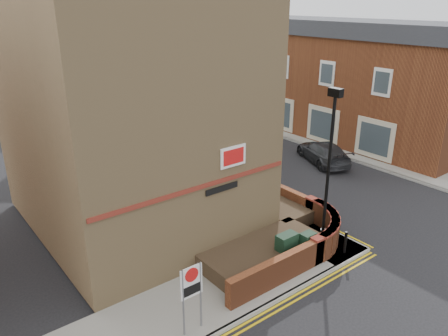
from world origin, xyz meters
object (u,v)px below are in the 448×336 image
utility_cabinet_large (286,249)px  zone_sign (192,287)px  lamppost (328,171)px  silver_car_near (227,151)px

utility_cabinet_large → zone_sign: size_ratio=0.55×
utility_cabinet_large → zone_sign: 4.86m
utility_cabinet_large → lamppost: bearing=-3.0°
lamppost → zone_sign: size_ratio=2.86×
lamppost → silver_car_near: 11.10m
silver_car_near → zone_sign: bearing=-143.2°
utility_cabinet_large → silver_car_near: bearing=62.7°
zone_sign → silver_car_near: (9.94, 10.94, -0.99)m
lamppost → utility_cabinet_large: bearing=177.0°
zone_sign → lamppost: bearing=6.1°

